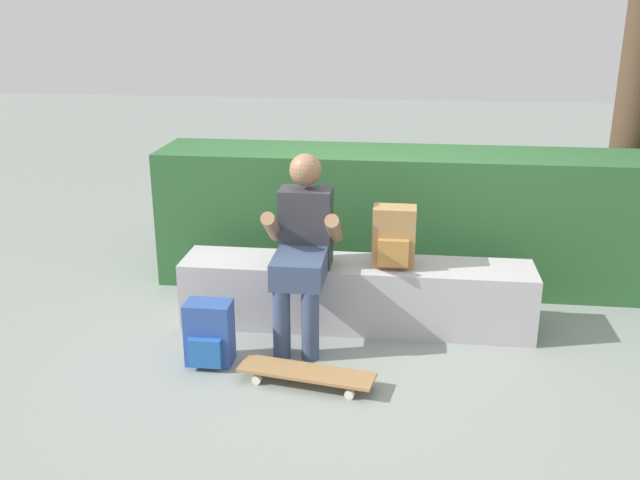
% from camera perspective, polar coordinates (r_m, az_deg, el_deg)
% --- Properties ---
extents(ground_plane, '(24.00, 24.00, 0.00)m').
position_cam_1_polar(ground_plane, '(4.72, 2.61, -8.12)').
color(ground_plane, gray).
extents(bench_main, '(2.37, 0.43, 0.45)m').
position_cam_1_polar(bench_main, '(4.86, 2.90, -4.35)').
color(bench_main, '#ACA8AA').
rests_on(bench_main, ground).
extents(person_skater, '(0.49, 0.62, 1.20)m').
position_cam_1_polar(person_skater, '(4.55, -1.39, -0.26)').
color(person_skater, '#333338').
rests_on(person_skater, ground).
extents(skateboard_near_person, '(0.82, 0.33, 0.09)m').
position_cam_1_polar(skateboard_near_person, '(4.19, -1.12, -10.64)').
color(skateboard_near_person, olive).
rests_on(skateboard_near_person, ground).
extents(backpack_on_bench, '(0.28, 0.23, 0.40)m').
position_cam_1_polar(backpack_on_bench, '(4.69, 5.96, 0.20)').
color(backpack_on_bench, '#A37A47').
rests_on(backpack_on_bench, bench_main).
extents(backpack_on_ground, '(0.28, 0.23, 0.40)m').
position_cam_1_polar(backpack_on_ground, '(4.42, -8.90, -7.49)').
color(backpack_on_ground, '#2D4C99').
rests_on(backpack_on_ground, ground).
extents(hedge_row, '(4.15, 0.69, 1.04)m').
position_cam_1_polar(hedge_row, '(5.57, 8.58, 1.72)').
color(hedge_row, '#2B5B2F').
rests_on(hedge_row, ground).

